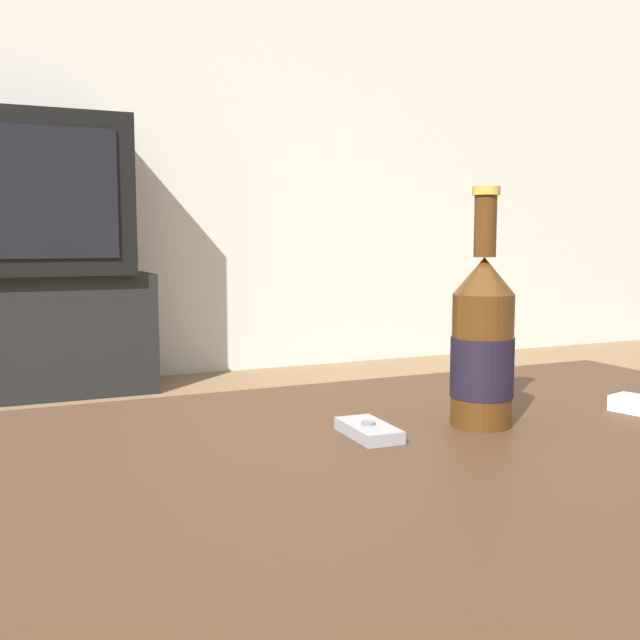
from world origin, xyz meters
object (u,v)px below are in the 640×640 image
(beer_bottle, at_px, (483,344))
(cell_phone, at_px, (368,430))
(tv_stand, at_px, (30,336))
(television, at_px, (24,195))

(beer_bottle, height_order, cell_phone, beer_bottle)
(tv_stand, bearing_deg, television, -90.00)
(cell_phone, bearing_deg, tv_stand, 96.86)
(television, relative_size, beer_bottle, 3.01)
(television, height_order, cell_phone, television)
(tv_stand, xyz_separation_m, cell_phone, (0.22, -2.69, 0.20))
(television, bearing_deg, tv_stand, 90.00)
(cell_phone, bearing_deg, television, 96.87)
(beer_bottle, relative_size, cell_phone, 2.99)
(television, distance_m, beer_bottle, 2.74)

